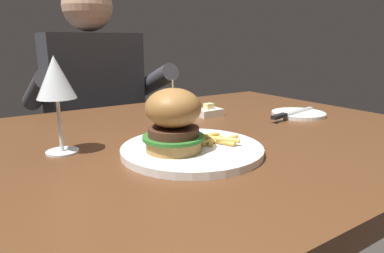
# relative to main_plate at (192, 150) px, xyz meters

# --- Properties ---
(dining_table) EXTENTS (1.17, 0.89, 0.74)m
(dining_table) POSITION_rel_main_plate_xyz_m (0.08, 0.11, -0.10)
(dining_table) COLOR #56331C
(dining_table) RESTS_ON ground
(main_plate) EXTENTS (0.27, 0.27, 0.01)m
(main_plate) POSITION_rel_main_plate_xyz_m (0.00, 0.00, 0.00)
(main_plate) COLOR white
(main_plate) RESTS_ON dining_table
(burger_sandwich) EXTENTS (0.11, 0.11, 0.13)m
(burger_sandwich) POSITION_rel_main_plate_xyz_m (-0.04, -0.00, 0.06)
(burger_sandwich) COLOR #B78447
(burger_sandwich) RESTS_ON main_plate
(fries_pile) EXTENTS (0.10, 0.09, 0.02)m
(fries_pile) POSITION_rel_main_plate_xyz_m (0.05, -0.01, 0.01)
(fries_pile) COLOR gold
(fries_pile) RESTS_ON main_plate
(wine_glass) EXTENTS (0.07, 0.07, 0.19)m
(wine_glass) POSITION_rel_main_plate_xyz_m (-0.21, 0.14, 0.13)
(wine_glass) COLOR silver
(wine_glass) RESTS_ON dining_table
(bread_plate) EXTENTS (0.15, 0.15, 0.01)m
(bread_plate) POSITION_rel_main_plate_xyz_m (0.45, 0.11, -0.00)
(bread_plate) COLOR white
(bread_plate) RESTS_ON dining_table
(table_knife) EXTENTS (0.22, 0.05, 0.01)m
(table_knife) POSITION_rel_main_plate_xyz_m (0.40, 0.10, 0.01)
(table_knife) COLOR silver
(table_knife) RESTS_ON bread_plate
(butter_dish) EXTENTS (0.07, 0.05, 0.04)m
(butter_dish) POSITION_rel_main_plate_xyz_m (0.23, 0.26, 0.00)
(butter_dish) COLOR white
(butter_dish) RESTS_ON dining_table
(diner_person) EXTENTS (0.51, 0.36, 1.18)m
(diner_person) POSITION_rel_main_plate_xyz_m (0.08, 0.83, -0.18)
(diner_person) COLOR #282833
(diner_person) RESTS_ON ground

